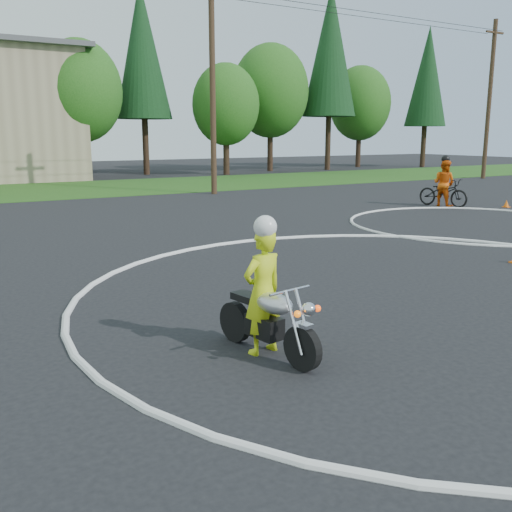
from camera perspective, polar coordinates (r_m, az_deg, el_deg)
grass_strip at (r=32.18m, az=-17.13°, el=6.45°), size 120.00×10.00×0.02m
course_markings at (r=13.21m, az=17.61°, el=-0.92°), size 19.05×19.05×0.12m
primary_motorcycle at (r=7.43m, az=1.29°, el=-6.44°), size 0.66×1.88×0.99m
rider_primary_grp at (r=7.42m, az=0.70°, el=-3.19°), size 0.67×0.50×1.84m
rider_second_grp at (r=24.32m, az=18.25°, el=6.43°), size 1.15×2.24×2.05m
treeline at (r=44.89m, az=-0.77°, el=16.84°), size 38.20×8.10×14.52m
utility_poles at (r=28.21m, az=-4.37°, el=16.78°), size 41.60×1.12×10.00m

